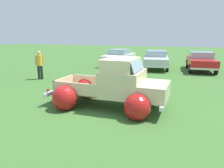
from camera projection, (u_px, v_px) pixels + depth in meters
The scene contains 8 objects.
ground_plane at pixel (107, 106), 8.70m from camera, with size 80.00×80.00×0.00m, color #3D6B2D.
vintage_pickup_truck at pixel (117, 88), 8.39m from camera, with size 4.68×2.89×1.96m.
show_car_0 at pixel (119, 57), 19.37m from camera, with size 2.15×4.46×1.43m.
show_car_1 at pixel (156, 59), 17.80m from camera, with size 2.44×4.80×1.43m.
show_car_2 at pixel (201, 60), 16.63m from camera, with size 2.21×4.29×1.43m.
spectator_0 at pixel (40, 63), 13.46m from camera, with size 0.48×0.48×1.76m.
lane_cone_0 at pixel (80, 80), 12.06m from camera, with size 0.36×0.36×0.63m.
lane_cone_1 at pixel (58, 84), 10.96m from camera, with size 0.36×0.36×0.63m.
Camera 1 is at (2.83, -7.77, 2.84)m, focal length 35.01 mm.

